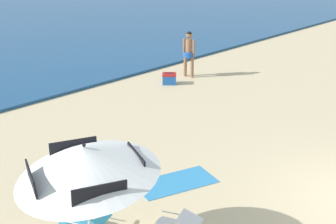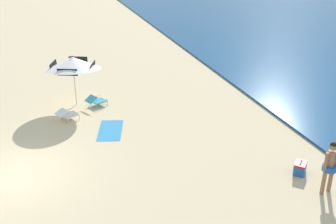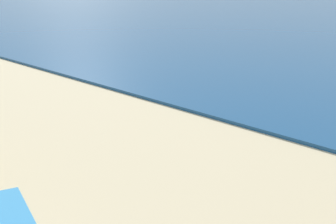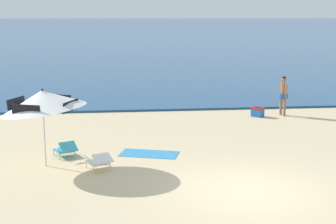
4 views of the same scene
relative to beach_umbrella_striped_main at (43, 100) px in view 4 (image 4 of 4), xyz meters
name	(u,v)px [view 4 (image 4 of 4)]	position (x,y,z in m)	size (l,w,h in m)	color
ground_plane	(249,192)	(5.28, -2.67, -1.93)	(800.00, 800.00, 0.00)	#D1BA8E
ocean_water	(118,21)	(5.28, 407.75, -1.88)	(800.00, 800.00, 0.10)	navy
beach_umbrella_striped_main	(43,100)	(0.00, 0.00, 0.00)	(2.84, 2.80, 2.36)	silver
lounge_chair_under_umbrella	(100,161)	(1.56, -0.58, -1.65)	(0.84, 1.01, 0.51)	white
lounge_chair_beside_umbrella	(65,149)	(0.49, 0.81, -1.66)	(0.85, 1.03, 0.52)	teal
person_standing_near_shore	(283,93)	(9.26, 6.23, -0.94)	(0.42, 0.50, 1.72)	#8C6042
cooler_box	(258,112)	(8.11, 6.11, -1.73)	(0.60, 0.60, 0.43)	#1E56A8
beach_towel	(149,154)	(3.06, 0.90, -1.92)	(0.90, 1.80, 0.01)	#3384BC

